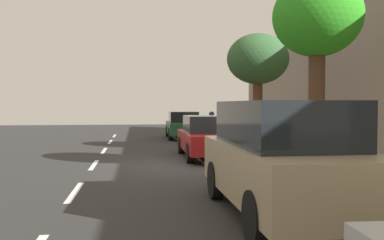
{
  "coord_description": "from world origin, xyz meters",
  "views": [
    {
      "loc": [
        -1.48,
        -13.13,
        1.93
      ],
      "look_at": [
        1.17,
        7.11,
        1.18
      ],
      "focal_mm": 39.64,
      "sensor_mm": 36.0,
      "label": 1
    }
  ],
  "objects_px": {
    "street_tree_mid_block": "(258,61)",
    "street_tree_near_cyclist": "(317,21)",
    "cyclist_with_backpack": "(212,125)",
    "pedestrian_on_phone": "(285,125)",
    "bicycle_at_curb": "(206,137)",
    "parked_suv_tan_second": "(281,157)",
    "parked_sedan_green_far": "(183,125)",
    "parked_sedan_red_mid": "(207,137)"
  },
  "relations": [
    {
      "from": "street_tree_mid_block",
      "to": "street_tree_near_cyclist",
      "type": "bearing_deg",
      "value": -90.0
    },
    {
      "from": "cyclist_with_backpack",
      "to": "street_tree_mid_block",
      "type": "bearing_deg",
      "value": -60.35
    },
    {
      "from": "street_tree_near_cyclist",
      "to": "pedestrian_on_phone",
      "type": "height_order",
      "value": "street_tree_near_cyclist"
    },
    {
      "from": "street_tree_mid_block",
      "to": "bicycle_at_curb",
      "type": "bearing_deg",
      "value": 119.27
    },
    {
      "from": "bicycle_at_curb",
      "to": "cyclist_with_backpack",
      "type": "height_order",
      "value": "cyclist_with_backpack"
    },
    {
      "from": "parked_suv_tan_second",
      "to": "street_tree_mid_block",
      "type": "bearing_deg",
      "value": 76.14
    },
    {
      "from": "parked_sedan_green_far",
      "to": "street_tree_near_cyclist",
      "type": "distance_m",
      "value": 13.61
    },
    {
      "from": "parked_sedan_green_far",
      "to": "bicycle_at_curb",
      "type": "xyz_separation_m",
      "value": [
        0.56,
        -4.47,
        -0.36
      ]
    },
    {
      "from": "parked_sedan_red_mid",
      "to": "cyclist_with_backpack",
      "type": "xyz_separation_m",
      "value": [
        0.87,
        3.84,
        0.22
      ]
    },
    {
      "from": "parked_suv_tan_second",
      "to": "parked_sedan_green_far",
      "type": "bearing_deg",
      "value": 89.51
    },
    {
      "from": "street_tree_near_cyclist",
      "to": "pedestrian_on_phone",
      "type": "distance_m",
      "value": 6.95
    },
    {
      "from": "parked_sedan_red_mid",
      "to": "parked_suv_tan_second",
      "type": "bearing_deg",
      "value": -90.45
    },
    {
      "from": "parked_sedan_red_mid",
      "to": "street_tree_near_cyclist",
      "type": "xyz_separation_m",
      "value": [
        2.28,
        -4.24,
        3.41
      ]
    },
    {
      "from": "cyclist_with_backpack",
      "to": "street_tree_near_cyclist",
      "type": "bearing_deg",
      "value": -80.15
    },
    {
      "from": "street_tree_mid_block",
      "to": "pedestrian_on_phone",
      "type": "distance_m",
      "value": 2.97
    },
    {
      "from": "bicycle_at_curb",
      "to": "street_tree_near_cyclist",
      "type": "relative_size",
      "value": 0.34
    },
    {
      "from": "parked_suv_tan_second",
      "to": "parked_sedan_red_mid",
      "type": "xyz_separation_m",
      "value": [
        0.06,
        8.1,
        -0.27
      ]
    },
    {
      "from": "street_tree_near_cyclist",
      "to": "parked_suv_tan_second",
      "type": "bearing_deg",
      "value": -121.18
    },
    {
      "from": "street_tree_mid_block",
      "to": "pedestrian_on_phone",
      "type": "bearing_deg",
      "value": 18.96
    },
    {
      "from": "parked_suv_tan_second",
      "to": "street_tree_near_cyclist",
      "type": "relative_size",
      "value": 0.91
    },
    {
      "from": "bicycle_at_curb",
      "to": "pedestrian_on_phone",
      "type": "height_order",
      "value": "pedestrian_on_phone"
    },
    {
      "from": "bicycle_at_curb",
      "to": "parked_sedan_green_far",
      "type": "bearing_deg",
      "value": 97.21
    },
    {
      "from": "bicycle_at_curb",
      "to": "street_tree_near_cyclist",
      "type": "bearing_deg",
      "value": -79.17
    },
    {
      "from": "cyclist_with_backpack",
      "to": "street_tree_near_cyclist",
      "type": "relative_size",
      "value": 0.31
    },
    {
      "from": "parked_suv_tan_second",
      "to": "pedestrian_on_phone",
      "type": "bearing_deg",
      "value": 69.73
    },
    {
      "from": "parked_sedan_green_far",
      "to": "bicycle_at_curb",
      "type": "height_order",
      "value": "parked_sedan_green_far"
    },
    {
      "from": "parked_suv_tan_second",
      "to": "bicycle_at_curb",
      "type": "height_order",
      "value": "parked_suv_tan_second"
    },
    {
      "from": "parked_sedan_green_far",
      "to": "street_tree_mid_block",
      "type": "height_order",
      "value": "street_tree_mid_block"
    },
    {
      "from": "parked_sedan_red_mid",
      "to": "parked_sedan_green_far",
      "type": "bearing_deg",
      "value": 89.47
    },
    {
      "from": "parked_sedan_red_mid",
      "to": "street_tree_mid_block",
      "type": "bearing_deg",
      "value": 31.17
    },
    {
      "from": "street_tree_near_cyclist",
      "to": "street_tree_mid_block",
      "type": "bearing_deg",
      "value": 90.0
    },
    {
      "from": "pedestrian_on_phone",
      "to": "street_tree_near_cyclist",
      "type": "bearing_deg",
      "value": -102.35
    },
    {
      "from": "parked_sedan_green_far",
      "to": "street_tree_near_cyclist",
      "type": "height_order",
      "value": "street_tree_near_cyclist"
    },
    {
      "from": "parked_suv_tan_second",
      "to": "bicycle_at_curb",
      "type": "relative_size",
      "value": 2.66
    },
    {
      "from": "parked_sedan_green_far",
      "to": "parked_suv_tan_second",
      "type": "bearing_deg",
      "value": -90.49
    },
    {
      "from": "parked_sedan_red_mid",
      "to": "cyclist_with_backpack",
      "type": "relative_size",
      "value": 2.73
    },
    {
      "from": "pedestrian_on_phone",
      "to": "cyclist_with_backpack",
      "type": "bearing_deg",
      "value": 143.68
    },
    {
      "from": "bicycle_at_curb",
      "to": "street_tree_near_cyclist",
      "type": "distance_m",
      "value": 9.47
    },
    {
      "from": "parked_sedan_green_far",
      "to": "street_tree_mid_block",
      "type": "distance_m",
      "value": 8.23
    },
    {
      "from": "bicycle_at_curb",
      "to": "pedestrian_on_phone",
      "type": "distance_m",
      "value": 3.9
    },
    {
      "from": "street_tree_near_cyclist",
      "to": "street_tree_mid_block",
      "type": "relative_size",
      "value": 1.13
    },
    {
      "from": "bicycle_at_curb",
      "to": "pedestrian_on_phone",
      "type": "relative_size",
      "value": 1.11
    }
  ]
}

